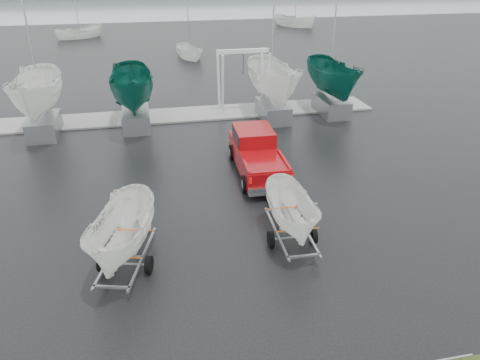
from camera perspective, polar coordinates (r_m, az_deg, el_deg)
ground_plane at (r=19.26m, az=-9.83°, el=-4.56°), size 120.00×120.00×0.00m
dock at (r=31.17m, az=-11.16°, el=7.55°), size 30.00×3.00×0.12m
pickup_truck at (r=22.65m, az=2.00°, el=3.51°), size 2.32×5.87×1.93m
trailer_hitched at (r=16.38m, az=6.58°, el=-0.14°), size 1.80×3.64×4.59m
trailer_parked at (r=15.21m, az=-14.58°, el=-1.82°), size 2.18×3.79×5.15m
boat_hoist at (r=31.15m, az=0.39°, el=13.04°), size 3.30×2.18×4.12m
keelboat_0 at (r=28.78m, az=-24.02°, el=12.88°), size 2.63×3.20×10.81m
keelboat_1 at (r=28.41m, az=-13.23°, el=13.97°), size 2.55×3.20×7.89m
keelboat_2 at (r=29.31m, az=4.25°, el=15.17°), size 2.63×3.20×10.80m
keelboat_3 at (r=31.00m, az=11.55°, el=14.72°), size 2.43×3.20×10.60m
moored_boat_1 at (r=64.18m, az=-18.89°, el=16.05°), size 3.21×3.19×11.10m
moored_boat_2 at (r=49.31m, az=-6.12°, el=14.59°), size 2.41×2.46×10.74m
moored_boat_3 at (r=71.56m, az=6.69°, el=18.11°), size 3.76×3.77×11.53m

